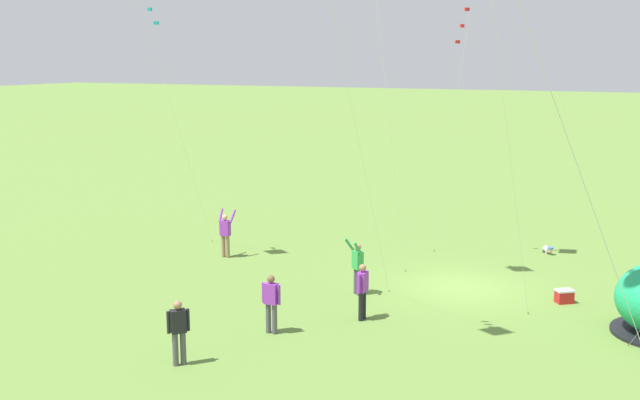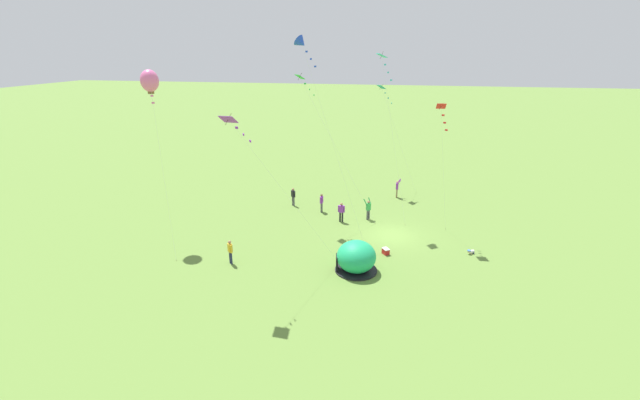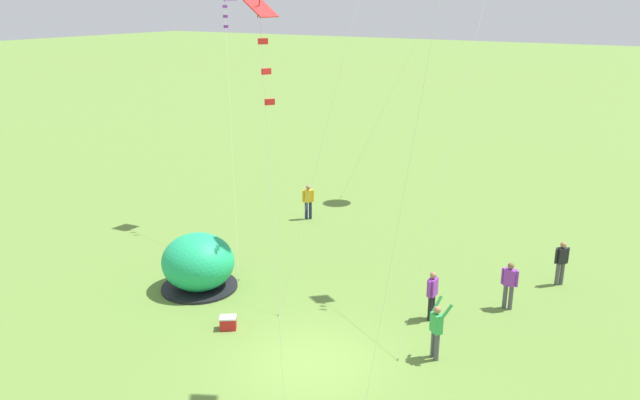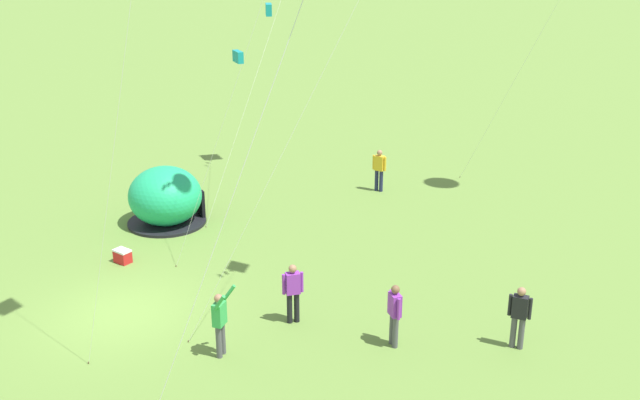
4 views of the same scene
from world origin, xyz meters
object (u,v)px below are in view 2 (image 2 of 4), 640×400
object	(u,v)px
person_center_field	(341,211)
kite_red	(442,114)
person_with_toddler	(322,202)
kite_teal	(384,92)
person_far_back	(293,196)
toddler_crawling	(471,252)
kite_pink	(150,81)
popup_tent	(356,257)
cooler_box	(386,251)
person_flying_kite	(397,188)
kite_cyan	(384,64)
kite_purple	(234,126)
kite_blue	(302,43)
person_near_tent	(230,251)
kite_green	(305,85)
person_arms_raised	(368,209)

from	to	relation	value
person_center_field	kite_red	distance (m)	11.39
person_with_toddler	kite_teal	size ratio (longest dim) A/B	0.16
person_far_back	toddler_crawling	bearing A→B (deg)	-115.61
person_center_field	toddler_crawling	bearing A→B (deg)	-112.36
kite_pink	person_far_back	bearing A→B (deg)	-46.08
person_with_toddler	kite_red	size ratio (longest dim) A/B	0.17
popup_tent	cooler_box	distance (m)	3.48
person_flying_kite	person_center_field	distance (m)	8.63
kite_pink	kite_cyan	xyz separation A→B (m)	(6.01, -16.24, 1.05)
popup_tent	person_center_field	distance (m)	8.54
kite_red	kite_teal	distance (m)	11.78
popup_tent	kite_purple	bearing A→B (deg)	118.99
person_flying_kite	kite_red	xyz separation A→B (m)	(-8.59, -2.96, 8.52)
popup_tent	kite_red	bearing A→B (deg)	-36.32
popup_tent	person_far_back	distance (m)	13.47
person_center_field	kite_teal	world-z (taller)	kite_teal
kite_cyan	toddler_crawling	bearing A→B (deg)	-126.37
toddler_crawling	kite_teal	world-z (taller)	kite_teal
kite_blue	person_near_tent	bearing A→B (deg)	146.51
person_with_toddler	kite_green	size ratio (longest dim) A/B	0.14
person_far_back	kite_blue	world-z (taller)	kite_blue
person_arms_raised	kite_blue	bearing A→B (deg)	131.39
person_near_tent	person_arms_raised	xyz separation A→B (m)	(9.91, -8.52, 0.03)
popup_tent	kite_teal	xyz separation A→B (m)	(17.78, -0.34, 8.99)
person_arms_raised	kite_red	size ratio (longest dim) A/B	0.18
kite_blue	kite_cyan	world-z (taller)	kite_blue
kite_blue	kite_teal	size ratio (longest dim) A/B	1.38
toddler_crawling	kite_blue	distance (m)	18.97
person_center_field	kite_teal	xyz separation A→B (m)	(9.54, -2.58, 9.03)
cooler_box	kite_teal	distance (m)	17.89
person_arms_raised	kite_purple	xyz separation A→B (m)	(-12.82, 6.41, 9.04)
person_with_toddler	kite_teal	distance (m)	12.67
kite_purple	kite_red	bearing A→B (deg)	-47.60
popup_tent	kite_pink	xyz separation A→B (m)	(3.36, 15.55, 10.81)
person_with_toddler	kite_teal	xyz separation A→B (m)	(7.57, -4.67, 9.03)
person_with_toddler	person_center_field	xyz separation A→B (m)	(-1.97, -2.10, 0.00)
person_flying_kite	kite_cyan	world-z (taller)	kite_cyan
cooler_box	kite_blue	xyz separation A→B (m)	(2.24, 6.57, 14.11)
person_center_field	person_arms_raised	bearing A→B (deg)	-65.39
person_near_tent	kite_pink	world-z (taller)	kite_pink
cooler_box	kite_cyan	world-z (taller)	kite_cyan
popup_tent	person_far_back	size ratio (longest dim) A/B	1.63
kite_red	toddler_crawling	bearing A→B (deg)	-137.93
kite_green	cooler_box	bearing A→B (deg)	-127.96
toddler_crawling	kite_purple	size ratio (longest dim) A/B	0.05
person_center_field	kite_purple	bearing A→B (deg)	160.38
person_arms_raised	kite_green	distance (m)	11.63
popup_tent	cooler_box	world-z (taller)	popup_tent
kite_blue	person_arms_raised	bearing A→B (deg)	-48.61
person_center_field	kite_green	distance (m)	10.81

